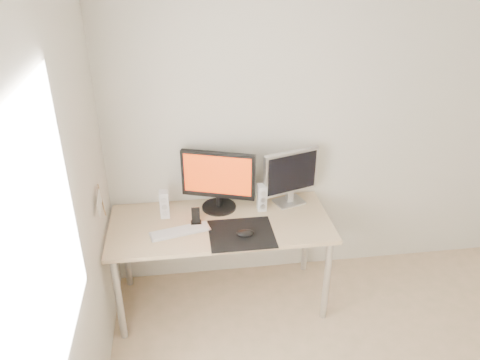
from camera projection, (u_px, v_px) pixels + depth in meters
wall_back at (335, 130)px, 3.58m from camera, size 3.50×0.00×3.50m
wall_left at (45, 315)px, 1.84m from camera, size 0.00×3.50×3.50m
window_pane at (35, 264)px, 1.72m from camera, size 0.00×1.30×1.30m
mousepad at (241, 234)px, 3.25m from camera, size 0.45×0.40×0.00m
mouse at (245, 233)px, 3.21m from camera, size 0.12×0.07×0.04m
desk at (221, 231)px, 3.42m from camera, size 1.60×0.70×0.73m
main_monitor at (218, 179)px, 3.44m from camera, size 0.54×0.33×0.47m
second_monitor at (291, 175)px, 3.52m from camera, size 0.44×0.22×0.43m
speaker_left at (164, 204)px, 3.41m from camera, size 0.07×0.08×0.21m
speaker_right at (262, 197)px, 3.49m from camera, size 0.07×0.08×0.21m
keyboard at (180, 231)px, 3.27m from camera, size 0.44×0.22×0.02m
phone_dock at (196, 219)px, 3.34m from camera, size 0.08×0.06×0.13m
pennant at (100, 201)px, 3.02m from camera, size 0.01×0.23×0.29m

